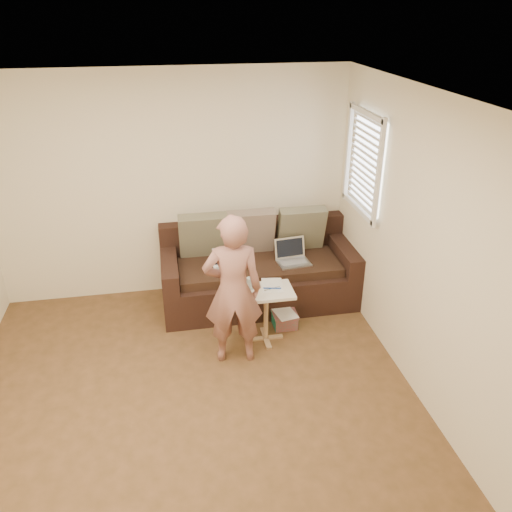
{
  "coord_description": "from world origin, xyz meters",
  "views": [
    {
      "loc": [
        -0.08,
        -3.32,
        3.19
      ],
      "look_at": [
        0.8,
        1.4,
        0.78
      ],
      "focal_mm": 35.82,
      "sensor_mm": 36.0,
      "label": 1
    }
  ],
  "objects_px": {
    "person": "(233,291)",
    "drinking_glass": "(250,283)",
    "laptop_white": "(229,270)",
    "striped_box": "(284,319)",
    "laptop_silver": "(294,263)",
    "side_table": "(266,315)",
    "sofa": "(259,268)"
  },
  "relations": [
    {
      "from": "sofa",
      "to": "drinking_glass",
      "type": "distance_m",
      "value": 0.78
    },
    {
      "from": "sofa",
      "to": "laptop_white",
      "type": "relative_size",
      "value": 7.25
    },
    {
      "from": "sofa",
      "to": "drinking_glass",
      "type": "bearing_deg",
      "value": -107.42
    },
    {
      "from": "side_table",
      "to": "laptop_silver",
      "type": "bearing_deg",
      "value": 55.13
    },
    {
      "from": "laptop_silver",
      "to": "striped_box",
      "type": "height_order",
      "value": "laptop_silver"
    },
    {
      "from": "drinking_glass",
      "to": "striped_box",
      "type": "bearing_deg",
      "value": 18.9
    },
    {
      "from": "person",
      "to": "striped_box",
      "type": "distance_m",
      "value": 1.02
    },
    {
      "from": "sofa",
      "to": "striped_box",
      "type": "xyz_separation_m",
      "value": [
        0.18,
        -0.58,
        -0.34
      ]
    },
    {
      "from": "sofa",
      "to": "side_table",
      "type": "bearing_deg",
      "value": -95.21
    },
    {
      "from": "side_table",
      "to": "striped_box",
      "type": "xyz_separation_m",
      "value": [
        0.25,
        0.2,
        -0.21
      ]
    },
    {
      "from": "laptop_white",
      "to": "drinking_glass",
      "type": "height_order",
      "value": "drinking_glass"
    },
    {
      "from": "laptop_white",
      "to": "side_table",
      "type": "xyz_separation_m",
      "value": [
        0.3,
        -0.64,
        -0.22
      ]
    },
    {
      "from": "sofa",
      "to": "drinking_glass",
      "type": "xyz_separation_m",
      "value": [
        -0.22,
        -0.71,
        0.23
      ]
    },
    {
      "from": "person",
      "to": "side_table",
      "type": "relative_size",
      "value": 2.59
    },
    {
      "from": "side_table",
      "to": "drinking_glass",
      "type": "distance_m",
      "value": 0.39
    },
    {
      "from": "sofa",
      "to": "striped_box",
      "type": "relative_size",
      "value": 8.25
    },
    {
      "from": "sofa",
      "to": "laptop_silver",
      "type": "bearing_deg",
      "value": -18.68
    },
    {
      "from": "person",
      "to": "laptop_silver",
      "type": "bearing_deg",
      "value": -128.07
    },
    {
      "from": "person",
      "to": "drinking_glass",
      "type": "bearing_deg",
      "value": -120.59
    },
    {
      "from": "person",
      "to": "drinking_glass",
      "type": "xyz_separation_m",
      "value": [
        0.22,
        0.3,
        -0.11
      ]
    },
    {
      "from": "laptop_white",
      "to": "sofa",
      "type": "bearing_deg",
      "value": 15.76
    },
    {
      "from": "laptop_white",
      "to": "striped_box",
      "type": "bearing_deg",
      "value": -43.95
    },
    {
      "from": "laptop_white",
      "to": "striped_box",
      "type": "height_order",
      "value": "laptop_white"
    },
    {
      "from": "laptop_white",
      "to": "striped_box",
      "type": "relative_size",
      "value": 1.14
    },
    {
      "from": "sofa",
      "to": "laptop_white",
      "type": "bearing_deg",
      "value": -158.63
    },
    {
      "from": "laptop_silver",
      "to": "side_table",
      "type": "height_order",
      "value": "laptop_silver"
    },
    {
      "from": "sofa",
      "to": "side_table",
      "type": "distance_m",
      "value": 0.79
    },
    {
      "from": "person",
      "to": "striped_box",
      "type": "relative_size",
      "value": 5.75
    },
    {
      "from": "person",
      "to": "striped_box",
      "type": "height_order",
      "value": "person"
    },
    {
      "from": "sofa",
      "to": "striped_box",
      "type": "height_order",
      "value": "sofa"
    },
    {
      "from": "sofa",
      "to": "person",
      "type": "relative_size",
      "value": 1.43
    },
    {
      "from": "laptop_silver",
      "to": "person",
      "type": "distance_m",
      "value": 1.23
    }
  ]
}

